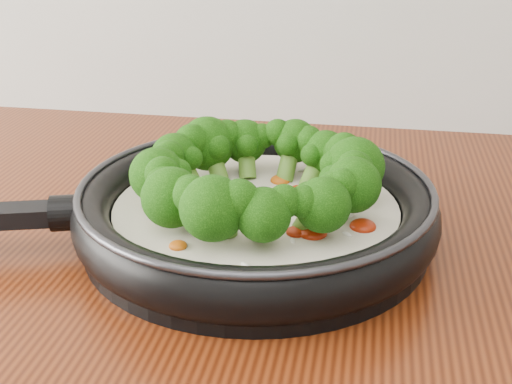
# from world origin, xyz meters

# --- Properties ---
(skillet) EXTENTS (0.58, 0.44, 0.10)m
(skillet) POSITION_xyz_m (-0.11, 1.11, 0.94)
(skillet) COLOR black
(skillet) RESTS_ON counter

